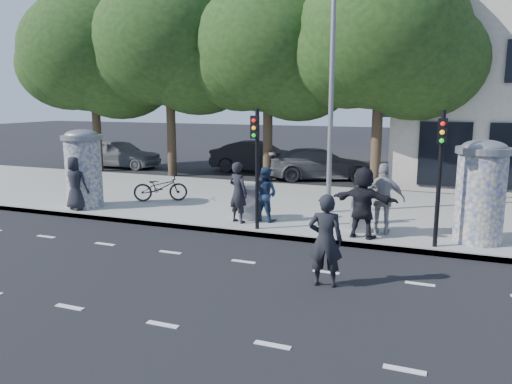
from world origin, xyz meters
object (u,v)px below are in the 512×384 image
at_px(ad_column_right, 481,189).
at_px(traffic_pole_near, 256,157).
at_px(bicycle, 161,187).
at_px(man_road, 325,240).
at_px(ad_column_left, 83,167).
at_px(traffic_pole_far, 440,165).
at_px(cabinet_right, 361,213).
at_px(ped_b, 238,192).
at_px(ped_e, 383,199).
at_px(ped_a, 76,183).
at_px(car_mid, 257,157).
at_px(car_left, 120,154).
at_px(car_right, 320,164).
at_px(street_lamp, 332,66).
at_px(ped_c, 265,194).
at_px(cabinet_left, 247,202).
at_px(ped_f, 363,202).

relative_size(ad_column_right, traffic_pole_near, 0.78).
bearing_deg(bicycle, man_road, -155.24).
relative_size(ad_column_left, bicycle, 1.38).
distance_m(traffic_pole_far, cabinet_right, 2.66).
bearing_deg(ad_column_left, ad_column_right, 0.92).
height_order(ped_b, ped_e, ped_e).
distance_m(ad_column_left, ped_a, 0.70).
xyz_separation_m(ad_column_right, car_mid, (-10.27, 10.69, -0.74)).
relative_size(car_left, car_right, 0.91).
relative_size(ad_column_left, ped_e, 1.35).
xyz_separation_m(street_lamp, car_left, (-13.55, 7.40, -4.01)).
bearing_deg(ad_column_right, car_mid, 133.85).
distance_m(ped_c, cabinet_right, 2.95).
bearing_deg(car_left, bicycle, -139.02).
height_order(ped_c, ped_e, ped_e).
bearing_deg(ad_column_left, car_right, 58.69).
xyz_separation_m(cabinet_right, car_right, (-3.56, 9.49, 0.05)).
xyz_separation_m(ped_b, ped_c, (0.67, 0.49, -0.09)).
bearing_deg(ad_column_right, cabinet_left, 178.18).
xyz_separation_m(ad_column_left, ped_b, (5.80, -0.14, -0.47)).
bearing_deg(ped_b, traffic_pole_far, -164.45).
distance_m(ped_a, ped_c, 6.45).
height_order(ped_a, cabinet_right, ped_a).
height_order(ped_b, bicycle, ped_b).
xyz_separation_m(ad_column_right, man_road, (-3.05, -4.09, -0.57)).
bearing_deg(ped_e, ad_column_right, -178.58).
relative_size(ad_column_right, cabinet_right, 2.50).
relative_size(cabinet_left, car_right, 0.21).
relative_size(ad_column_left, car_right, 0.52).
xyz_separation_m(ped_c, cabinet_right, (2.93, -0.24, -0.29)).
bearing_deg(car_left, cabinet_left, -131.44).
xyz_separation_m(ped_a, car_left, (-5.63, 10.04, -0.28)).
bearing_deg(car_left, man_road, -134.82).
relative_size(street_lamp, car_left, 1.75).
relative_size(ped_c, bicycle, 0.86).
distance_m(traffic_pole_near, man_road, 4.39).
height_order(street_lamp, man_road, street_lamp).
distance_m(ad_column_right, ped_e, 2.44).
height_order(ped_b, man_road, ped_b).
height_order(street_lamp, cabinet_left, street_lamp).
relative_size(ad_column_left, ad_column_right, 1.00).
bearing_deg(street_lamp, cabinet_left, -140.97).
xyz_separation_m(traffic_pole_far, cabinet_right, (-2.00, 0.82, -1.55)).
height_order(ped_f, cabinet_left, ped_f).
xyz_separation_m(ped_c, cabinet_left, (-0.60, 0.06, -0.30)).
relative_size(traffic_pole_far, ped_c, 2.06).
xyz_separation_m(ped_b, cabinet_left, (0.07, 0.55, -0.39)).
relative_size(street_lamp, ped_b, 4.37).
height_order(street_lamp, ped_a, street_lamp).
xyz_separation_m(ad_column_left, cabinet_right, (9.40, 0.11, -0.86)).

